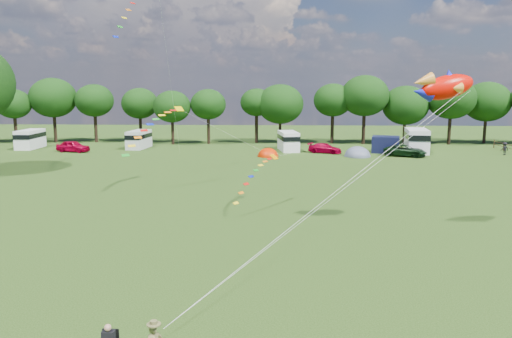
{
  "coord_description": "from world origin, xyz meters",
  "views": [
    {
      "loc": [
        1.19,
        -20.54,
        8.83
      ],
      "look_at": [
        0.0,
        8.0,
        4.0
      ],
      "focal_mm": 35.0,
      "sensor_mm": 36.0,
      "label": 1
    }
  ],
  "objects_px": {
    "campervan_c": "(288,140)",
    "tent_orange": "(268,156)",
    "car_a": "(73,146)",
    "car_c": "(325,148)",
    "campervan_b": "(139,139)",
    "car_d": "(405,151)",
    "tent_greyblue": "(357,156)",
    "campervan_a": "(30,138)",
    "campervan_d": "(417,140)",
    "fish_kite": "(442,87)",
    "walker_b": "(505,149)"
  },
  "relations": [
    {
      "from": "campervan_c",
      "to": "tent_orange",
      "type": "distance_m",
      "value": 6.48
    },
    {
      "from": "car_a",
      "to": "tent_orange",
      "type": "bearing_deg",
      "value": -83.93
    },
    {
      "from": "car_c",
      "to": "campervan_b",
      "type": "relative_size",
      "value": 0.8
    },
    {
      "from": "car_d",
      "to": "tent_greyblue",
      "type": "xyz_separation_m",
      "value": [
        -5.93,
        -0.25,
        -0.69
      ]
    },
    {
      "from": "campervan_a",
      "to": "campervan_d",
      "type": "xyz_separation_m",
      "value": [
        53.17,
        -1.72,
        0.24
      ]
    },
    {
      "from": "car_c",
      "to": "tent_greyblue",
      "type": "distance_m",
      "value": 4.8
    },
    {
      "from": "campervan_b",
      "to": "tent_greyblue",
      "type": "bearing_deg",
      "value": -98.09
    },
    {
      "from": "tent_greyblue",
      "to": "fish_kite",
      "type": "relative_size",
      "value": 0.9
    },
    {
      "from": "campervan_d",
      "to": "tent_orange",
      "type": "height_order",
      "value": "campervan_d"
    },
    {
      "from": "car_a",
      "to": "car_c",
      "type": "relative_size",
      "value": 1.07
    },
    {
      "from": "car_c",
      "to": "tent_greyblue",
      "type": "xyz_separation_m",
      "value": [
        3.78,
        -2.9,
        -0.61
      ]
    },
    {
      "from": "tent_orange",
      "to": "walker_b",
      "type": "height_order",
      "value": "walker_b"
    },
    {
      "from": "car_d",
      "to": "campervan_b",
      "type": "bearing_deg",
      "value": 102.16
    },
    {
      "from": "campervan_b",
      "to": "campervan_d",
      "type": "distance_m",
      "value": 38.02
    },
    {
      "from": "campervan_a",
      "to": "car_a",
      "type": "bearing_deg",
      "value": -116.42
    },
    {
      "from": "car_a",
      "to": "fish_kite",
      "type": "distance_m",
      "value": 51.41
    },
    {
      "from": "car_d",
      "to": "walker_b",
      "type": "xyz_separation_m",
      "value": [
        12.95,
        1.73,
        0.11
      ]
    },
    {
      "from": "car_c",
      "to": "tent_orange",
      "type": "relative_size",
      "value": 1.45
    },
    {
      "from": "campervan_a",
      "to": "tent_orange",
      "type": "relative_size",
      "value": 1.85
    },
    {
      "from": "campervan_c",
      "to": "car_c",
      "type": "bearing_deg",
      "value": -125.78
    },
    {
      "from": "campervan_d",
      "to": "fish_kite",
      "type": "relative_size",
      "value": 1.62
    },
    {
      "from": "campervan_c",
      "to": "tent_greyblue",
      "type": "xyz_separation_m",
      "value": [
        8.51,
        -5.29,
        -1.37
      ]
    },
    {
      "from": "campervan_c",
      "to": "fish_kite",
      "type": "distance_m",
      "value": 39.34
    },
    {
      "from": "car_a",
      "to": "fish_kite",
      "type": "height_order",
      "value": "fish_kite"
    },
    {
      "from": "campervan_b",
      "to": "campervan_d",
      "type": "relative_size",
      "value": 0.8
    },
    {
      "from": "tent_greyblue",
      "to": "tent_orange",
      "type": "bearing_deg",
      "value": -177.67
    },
    {
      "from": "car_a",
      "to": "campervan_a",
      "type": "bearing_deg",
      "value": 77.75
    },
    {
      "from": "car_d",
      "to": "fish_kite",
      "type": "xyz_separation_m",
      "value": [
        -6.47,
        -32.78,
        8.0
      ]
    },
    {
      "from": "fish_kite",
      "to": "campervan_a",
      "type": "bearing_deg",
      "value": 126.15
    },
    {
      "from": "car_a",
      "to": "car_c",
      "type": "bearing_deg",
      "value": -76.7
    },
    {
      "from": "campervan_d",
      "to": "tent_greyblue",
      "type": "height_order",
      "value": "campervan_d"
    },
    {
      "from": "car_c",
      "to": "fish_kite",
      "type": "xyz_separation_m",
      "value": [
        3.24,
        -35.44,
        8.08
      ]
    },
    {
      "from": "tent_orange",
      "to": "walker_b",
      "type": "bearing_deg",
      "value": 4.63
    },
    {
      "from": "tent_orange",
      "to": "fish_kite",
      "type": "xyz_separation_m",
      "value": [
        10.64,
        -32.08,
        8.69
      ]
    },
    {
      "from": "car_c",
      "to": "campervan_b",
      "type": "height_order",
      "value": "campervan_b"
    },
    {
      "from": "walker_b",
      "to": "campervan_b",
      "type": "bearing_deg",
      "value": -21.18
    },
    {
      "from": "walker_b",
      "to": "tent_orange",
      "type": "bearing_deg",
      "value": -10.74
    },
    {
      "from": "campervan_d",
      "to": "tent_greyblue",
      "type": "bearing_deg",
      "value": 126.08
    },
    {
      "from": "campervan_d",
      "to": "tent_orange",
      "type": "distance_m",
      "value": 20.3
    },
    {
      "from": "walker_b",
      "to": "campervan_c",
      "type": "bearing_deg",
      "value": -22.27
    },
    {
      "from": "campervan_b",
      "to": "walker_b",
      "type": "height_order",
      "value": "campervan_b"
    },
    {
      "from": "car_a",
      "to": "campervan_c",
      "type": "distance_m",
      "value": 28.81
    },
    {
      "from": "car_d",
      "to": "campervan_b",
      "type": "distance_m",
      "value": 36.04
    },
    {
      "from": "tent_orange",
      "to": "walker_b",
      "type": "relative_size",
      "value": 1.75
    },
    {
      "from": "fish_kite",
      "to": "tent_orange",
      "type": "bearing_deg",
      "value": 95.71
    },
    {
      "from": "car_a",
      "to": "walker_b",
      "type": "xyz_separation_m",
      "value": [
        56.07,
        -0.66,
        0.07
      ]
    },
    {
      "from": "tent_orange",
      "to": "tent_greyblue",
      "type": "bearing_deg",
      "value": 2.33
    },
    {
      "from": "campervan_d",
      "to": "walker_b",
      "type": "height_order",
      "value": "campervan_d"
    },
    {
      "from": "campervan_a",
      "to": "car_d",
      "type": "bearing_deg",
      "value": -97.99
    },
    {
      "from": "car_c",
      "to": "walker_b",
      "type": "xyz_separation_m",
      "value": [
        22.66,
        -0.93,
        0.19
      ]
    }
  ]
}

